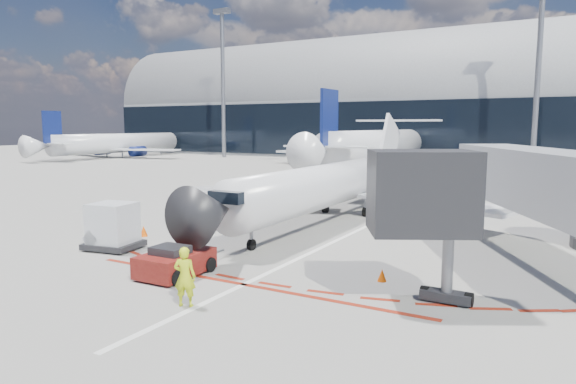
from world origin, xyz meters
The scene contains 15 objects.
ground centered at (0.00, 0.00, 0.00)m, with size 260.00×260.00×0.00m, color gray.
apron_centerline centered at (0.00, 2.00, 0.01)m, with size 0.25×40.00×0.01m, color silver.
apron_stop_bar centered at (0.00, -11.50, 0.01)m, with size 14.00×0.25×0.01m, color maroon.
terminal_building centered at (0.00, 64.97, 8.52)m, with size 150.00×24.15×24.00m.
jet_bridge centered at (9.79, -3.01, 3.01)m, with size 10.03×15.20×4.90m.
light_mast_west centered at (-45.00, 48.00, 12.50)m, with size 0.70×0.70×25.00m, color slate.
light_mast_centre centered at (5.00, 48.00, 12.50)m, with size 0.70×0.70×25.00m, color slate.
regional_jet centered at (-2.59, 2.48, 2.20)m, with size 21.35×26.33×6.59m.
pushback_tug centered at (-2.92, -11.83, 0.53)m, with size 2.02×4.60×1.19m.
ramp_worker centered at (-0.35, -14.23, 0.96)m, with size 0.70×0.46×1.92m, color #C7DC17.
uld_container centered at (-8.24, -10.05, 1.06)m, with size 2.58×2.30×2.15m.
safety_cone_left centered at (-9.05, -7.36, 0.28)m, with size 0.40×0.40×0.55m, color #EF5305.
safety_cone_right centered at (4.19, -8.68, 0.23)m, with size 0.34×0.34×0.47m, color #EF5305.
bg_airliner_0 centered at (-61.26, 38.52, 4.93)m, with size 30.47×32.26×9.86m, color silver, non-canonical shape.
bg_airliner_1 centered at (-13.01, 39.14, 5.90)m, with size 36.44×38.59×11.79m, color silver, non-canonical shape.
Camera 1 is at (10.16, -26.22, 5.68)m, focal length 32.00 mm.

